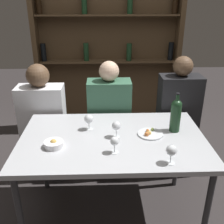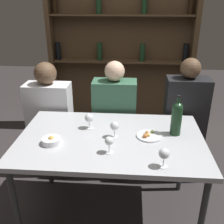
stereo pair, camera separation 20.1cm
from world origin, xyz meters
The scene contains 13 objects.
ground_plane centered at (0.00, 0.00, 0.00)m, with size 10.00×10.00×0.00m, color #332D2D.
dining_table centered at (0.00, 0.00, 0.71)m, with size 1.39×0.87×0.77m.
wine_rack_wall centered at (0.00, 1.75, 1.20)m, with size 1.88×0.21×2.35m.
wine_bottle centered at (0.49, 0.09, 0.91)m, with size 0.08×0.08×0.31m.
wine_glass_0 centered at (-0.18, 0.14, 0.86)m, with size 0.07×0.07×0.13m.
wine_glass_1 centered at (0.01, -0.21, 0.85)m, with size 0.06×0.06×0.12m.
wine_glass_2 centered at (0.35, -0.34, 0.86)m, with size 0.07×0.07×0.13m.
wine_glass_3 centered at (0.03, 0.01, 0.86)m, with size 0.07×0.07×0.13m.
food_plate_0 centered at (0.29, 0.03, 0.78)m, with size 0.19×0.19×0.04m.
snack_bowl centered at (-0.42, -0.12, 0.79)m, with size 0.14×0.14×0.06m.
seated_person_left centered at (-0.65, 0.59, 0.56)m, with size 0.43×0.22×1.19m.
seated_person_center centered at (-0.01, 0.59, 0.56)m, with size 0.41×0.22×1.21m.
seated_person_right centered at (0.66, 0.59, 0.58)m, with size 0.39×0.22×1.25m.
Camera 2 is at (0.14, -1.70, 1.74)m, focal length 42.00 mm.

